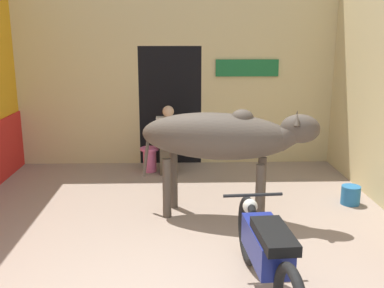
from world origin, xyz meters
TOP-DOWN VIEW (x-y plane):
  - wall_back_with_doorway at (-0.03, 5.22)m, footprint 5.59×0.93m
  - cow at (0.58, 2.48)m, footprint 2.26×1.06m
  - motorcycle_near at (0.79, 0.57)m, footprint 0.58×2.08m
  - shopkeeper_seated at (-0.13, 4.39)m, footprint 0.41×0.33m
  - plastic_stool at (-0.46, 4.47)m, footprint 0.32×0.32m
  - bucket at (2.42, 2.85)m, footprint 0.26×0.26m

SIDE VIEW (x-z plane):
  - bucket at x=2.42m, z-range 0.00..0.26m
  - plastic_stool at x=-0.46m, z-range 0.02..0.43m
  - motorcycle_near at x=0.79m, z-range 0.06..0.86m
  - shopkeeper_seated at x=-0.13m, z-range 0.02..1.17m
  - cow at x=0.58m, z-range 0.33..1.75m
  - wall_back_with_doorway at x=-0.03m, z-range -0.23..3.27m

